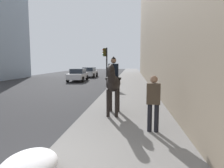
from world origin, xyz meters
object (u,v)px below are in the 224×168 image
at_px(mounted_horse_near, 113,82).
at_px(pedestrian_greeting, 153,100).
at_px(traffic_light_near_curb, 106,61).
at_px(car_near_lane, 78,75).
at_px(car_mid_lane, 89,72).

bearing_deg(mounted_horse_near, pedestrian_greeting, 36.38).
bearing_deg(traffic_light_near_curb, mounted_horse_near, -170.78).
relative_size(car_near_lane, car_mid_lane, 1.12).
distance_m(pedestrian_greeting, car_mid_lane, 23.78).
bearing_deg(car_mid_lane, mounted_horse_near, -164.80).
bearing_deg(pedestrian_greeting, mounted_horse_near, 44.05).
relative_size(mounted_horse_near, traffic_light_near_curb, 0.67).
bearing_deg(car_near_lane, traffic_light_near_curb, 34.87).
height_order(mounted_horse_near, car_mid_lane, mounted_horse_near).
distance_m(car_near_lane, car_mid_lane, 6.08).
distance_m(pedestrian_greeting, car_near_lane, 18.06).
height_order(pedestrian_greeting, car_mid_lane, pedestrian_greeting).
xyz_separation_m(pedestrian_greeting, car_near_lane, (16.70, 6.87, -0.34)).
relative_size(pedestrian_greeting, car_near_lane, 0.39).
bearing_deg(mounted_horse_near, traffic_light_near_curb, -170.63).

